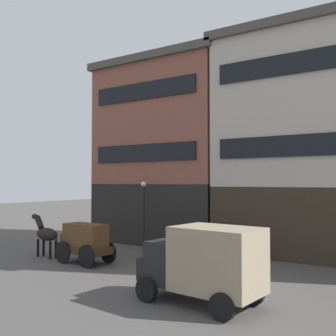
{
  "coord_description": "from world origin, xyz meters",
  "views": [
    {
      "loc": [
        7.17,
        -13.98,
        4.11
      ],
      "look_at": [
        -3.13,
        1.79,
        4.76
      ],
      "focal_mm": 42.41,
      "sensor_mm": 36.0,
      "label": 1
    }
  ],
  "objects_px": {
    "sedan_dark": "(197,246)",
    "fire_hydrant_curbside": "(89,239)",
    "cargo_wagon": "(85,240)",
    "delivery_truck_near": "(202,262)",
    "streetlamp_curbside": "(144,205)",
    "draft_horse": "(46,234)"
  },
  "relations": [
    {
      "from": "draft_horse",
      "to": "delivery_truck_near",
      "type": "distance_m",
      "value": 11.43
    },
    {
      "from": "cargo_wagon",
      "to": "draft_horse",
      "type": "bearing_deg",
      "value": 179.92
    },
    {
      "from": "cargo_wagon",
      "to": "fire_hydrant_curbside",
      "type": "bearing_deg",
      "value": 132.41
    },
    {
      "from": "cargo_wagon",
      "to": "fire_hydrant_curbside",
      "type": "xyz_separation_m",
      "value": [
        -3.72,
        4.07,
        -0.72
      ]
    },
    {
      "from": "sedan_dark",
      "to": "fire_hydrant_curbside",
      "type": "relative_size",
      "value": 4.48
    },
    {
      "from": "sedan_dark",
      "to": "delivery_truck_near",
      "type": "bearing_deg",
      "value": -59.43
    },
    {
      "from": "sedan_dark",
      "to": "cargo_wagon",
      "type": "bearing_deg",
      "value": -150.52
    },
    {
      "from": "streetlamp_curbside",
      "to": "fire_hydrant_curbside",
      "type": "height_order",
      "value": "streetlamp_curbside"
    },
    {
      "from": "fire_hydrant_curbside",
      "to": "delivery_truck_near",
      "type": "bearing_deg",
      "value": -29.68
    },
    {
      "from": "cargo_wagon",
      "to": "fire_hydrant_curbside",
      "type": "height_order",
      "value": "cargo_wagon"
    },
    {
      "from": "cargo_wagon",
      "to": "sedan_dark",
      "type": "relative_size",
      "value": 0.81
    },
    {
      "from": "fire_hydrant_curbside",
      "to": "draft_horse",
      "type": "bearing_deg",
      "value": -79.26
    },
    {
      "from": "delivery_truck_near",
      "to": "fire_hydrant_curbside",
      "type": "distance_m",
      "value": 13.71
    },
    {
      "from": "cargo_wagon",
      "to": "delivery_truck_near",
      "type": "distance_m",
      "value": 8.6
    },
    {
      "from": "sedan_dark",
      "to": "streetlamp_curbside",
      "type": "distance_m",
      "value": 5.53
    },
    {
      "from": "streetlamp_curbside",
      "to": "fire_hydrant_curbside",
      "type": "relative_size",
      "value": 4.96
    },
    {
      "from": "cargo_wagon",
      "to": "streetlamp_curbside",
      "type": "bearing_deg",
      "value": 88.88
    },
    {
      "from": "sedan_dark",
      "to": "fire_hydrant_curbside",
      "type": "xyz_separation_m",
      "value": [
        -8.64,
        1.29,
        -0.49
      ]
    },
    {
      "from": "cargo_wagon",
      "to": "fire_hydrant_curbside",
      "type": "relative_size",
      "value": 3.63
    },
    {
      "from": "delivery_truck_near",
      "to": "streetlamp_curbside",
      "type": "relative_size",
      "value": 1.09
    },
    {
      "from": "draft_horse",
      "to": "sedan_dark",
      "type": "distance_m",
      "value": 8.36
    },
    {
      "from": "cargo_wagon",
      "to": "streetlamp_curbside",
      "type": "distance_m",
      "value": 5.06
    }
  ]
}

